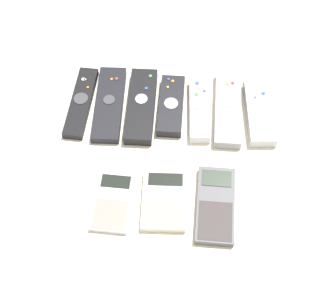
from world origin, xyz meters
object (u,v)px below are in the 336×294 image
Objects in this scene: remote_2 at (141,106)px; calculator_0 at (113,202)px; calculator_1 at (164,201)px; remote_1 at (109,104)px; remote_5 at (228,108)px; remote_6 at (259,112)px; remote_4 at (199,109)px; calculator_2 at (215,205)px; remote_3 at (172,106)px; remote_0 at (81,102)px.

calculator_0 is (-0.03, -0.23, -0.01)m from remote_2.
calculator_1 is (0.10, 0.01, 0.00)m from calculator_0.
calculator_0 is at bearing -82.71° from remote_1.
remote_5 is at bearing 48.81° from calculator_0.
remote_2 is at bearing -177.71° from remote_5.
remote_5 is 1.16× the size of remote_6.
remote_1 is at bearing 176.24° from remote_4.
calculator_2 is at bearing -45.65° from remote_1.
calculator_1 is (0.14, -0.23, -0.00)m from remote_1.
calculator_2 is at bearing 3.65° from calculator_0.
remote_3 is 1.21× the size of calculator_0.
remote_1 is 0.24m from calculator_0.
calculator_2 is (0.30, -0.23, 0.00)m from remote_0.
calculator_0 is (-0.22, -0.24, -0.01)m from remote_5.
remote_2 is 0.28m from calculator_2.
calculator_1 is (-0.19, -0.22, -0.00)m from remote_6.
remote_0 is 1.18× the size of calculator_2.
remote_1 is at bearing 119.24° from calculator_1.
remote_0 is 0.38m from calculator_2.
remote_5 reaches higher than calculator_0.
remote_4 is 0.06m from remote_5.
remote_2 is 1.14× the size of remote_6.
calculator_0 is (0.10, -0.23, -0.00)m from remote_0.
remote_0 reaches higher than calculator_0.
remote_5 is at bearing 85.23° from calculator_2.
remote_0 is 0.30m from calculator_1.
remote_1 is (0.06, -0.00, 0.00)m from remote_0.
calculator_2 is at bearing -83.23° from remote_4.
remote_0 is at bearing 129.38° from calculator_1.
remote_5 is (0.32, 0.00, 0.00)m from remote_0.
remote_3 is at bearing -0.36° from remote_1.
remote_1 is 0.26m from remote_5.
remote_5 reaches higher than remote_0.
remote_5 is (0.06, 0.01, 0.00)m from remote_4.
calculator_1 is (0.20, -0.23, 0.00)m from remote_0.
remote_2 reaches higher than remote_1.
remote_5 is 0.33m from calculator_0.
remote_4 is at bearing 72.39° from calculator_1.
remote_6 is at bearing 47.04° from calculator_1.
remote_6 is at bearing -0.70° from remote_2.
remote_1 is 1.56× the size of calculator_1.
calculator_1 is (-0.06, -0.22, -0.00)m from remote_4.
remote_4 is 1.29× the size of calculator_1.
remote_1 is at bearing 175.39° from remote_6.
calculator_0 is (-0.29, -0.23, -0.01)m from remote_6.
remote_3 is at bearing 87.45° from calculator_1.
remote_1 is 1.28× the size of remote_3.
calculator_2 is at bearing -34.73° from remote_0.
remote_6 is at bearing -1.53° from remote_3.
remote_5 is 1.54× the size of calculator_0.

